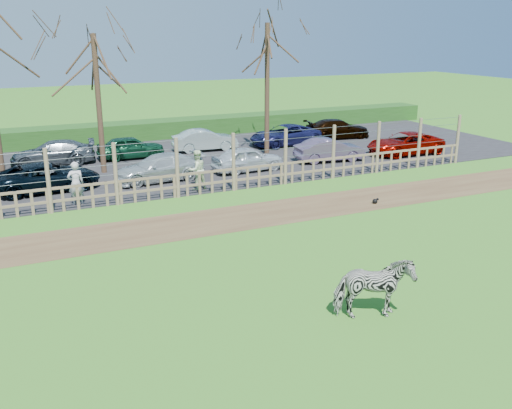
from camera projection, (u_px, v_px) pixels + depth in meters
name	position (u px, v px, depth m)	size (l,w,h in m)	color
ground	(261.00, 267.00, 16.70)	(120.00, 120.00, 0.00)	#549E32
dirt_strip	(208.00, 222.00, 20.60)	(34.00, 2.80, 0.01)	brown
asphalt	(140.00, 164.00, 29.26)	(44.00, 13.00, 0.04)	#232326
hedge	(112.00, 133.00, 35.17)	(46.00, 2.00, 1.10)	#1E4716
fence	(178.00, 179.00, 23.40)	(30.16, 0.16, 2.50)	brown
tree_mid	(96.00, 70.00, 26.16)	(4.80, 4.80, 6.83)	#3D2B1E
tree_right	(267.00, 57.00, 30.10)	(4.80, 4.80, 7.35)	#3D2B1E
zebra	(373.00, 289.00, 13.56)	(0.84, 1.84, 1.55)	gray
visitor_a	(76.00, 183.00, 22.32)	(0.63, 0.41, 1.72)	#BAB8BD
visitor_b	(197.00, 170.00, 24.41)	(0.84, 0.65, 1.72)	beige
crow	(375.00, 201.00, 22.74)	(0.28, 0.21, 0.23)	black
car_2	(48.00, 177.00, 24.33)	(1.99, 4.32, 1.20)	black
car_3	(159.00, 168.00, 25.89)	(1.68, 4.13, 1.20)	#B2BCBD
car_4	(248.00, 159.00, 27.68)	(1.42, 3.52, 1.20)	silver
car_5	(330.00, 150.00, 29.73)	(1.27, 3.64, 1.20)	slate
car_6	(405.00, 143.00, 31.38)	(1.99, 4.32, 1.20)	#880600
car_9	(53.00, 153.00, 29.02)	(1.68, 4.13, 1.20)	#4D575D
car_10	(131.00, 147.00, 30.38)	(1.42, 3.52, 1.20)	#104227
car_11	(205.00, 140.00, 32.36)	(1.27, 3.64, 1.20)	#ACC4BD
car_12	(285.00, 135.00, 33.86)	(1.99, 4.32, 1.20)	#1A1C4B
car_13	(337.00, 129.00, 36.00)	(1.68, 4.13, 1.20)	black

